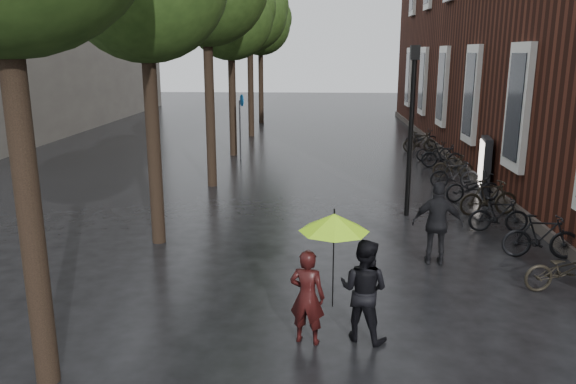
# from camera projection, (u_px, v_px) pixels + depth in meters

# --- Properties ---
(brick_building) EXTENTS (10.20, 33.20, 12.00)m
(brick_building) POSITION_uv_depth(u_px,v_px,m) (574.00, 16.00, 23.61)
(brick_building) COLOR #38160F
(brick_building) RESTS_ON ground
(street_trees) EXTENTS (4.33, 34.03, 8.91)m
(street_trees) POSITION_uv_depth(u_px,v_px,m) (219.00, 2.00, 20.85)
(street_trees) COLOR black
(street_trees) RESTS_ON ground
(person_burgundy) EXTENTS (0.64, 0.50, 1.56)m
(person_burgundy) POSITION_uv_depth(u_px,v_px,m) (307.00, 297.00, 8.82)
(person_burgundy) COLOR black
(person_burgundy) RESTS_ON ground
(person_black) EXTENTS (1.01, 0.93, 1.69)m
(person_black) POSITION_uv_depth(u_px,v_px,m) (364.00, 290.00, 8.92)
(person_black) COLOR black
(person_black) RESTS_ON ground
(lime_umbrella) EXTENTS (1.11, 1.11, 1.63)m
(lime_umbrella) POSITION_uv_depth(u_px,v_px,m) (334.00, 223.00, 8.66)
(lime_umbrella) COLOR black
(lime_umbrella) RESTS_ON ground
(pedestrian_walking) EXTENTS (1.12, 0.57, 1.84)m
(pedestrian_walking) POSITION_uv_depth(u_px,v_px,m) (438.00, 223.00, 12.14)
(pedestrian_walking) COLOR black
(pedestrian_walking) RESTS_ON ground
(parked_bicycles) EXTENTS (2.07, 17.90, 1.03)m
(parked_bicycles) POSITION_uv_depth(u_px,v_px,m) (461.00, 175.00, 18.99)
(parked_bicycles) COLOR black
(parked_bicycles) RESTS_ON ground
(ad_lightbox) EXTENTS (0.28, 1.20, 1.80)m
(ad_lightbox) POSITION_uv_depth(u_px,v_px,m) (485.00, 164.00, 18.61)
(ad_lightbox) COLOR black
(ad_lightbox) RESTS_ON ground
(lamp_post) EXTENTS (0.24, 0.24, 4.70)m
(lamp_post) POSITION_uv_depth(u_px,v_px,m) (412.00, 115.00, 15.31)
(lamp_post) COLOR black
(lamp_post) RESTS_ON ground
(cycle_sign) EXTENTS (0.15, 0.51, 2.79)m
(cycle_sign) POSITION_uv_depth(u_px,v_px,m) (241.00, 117.00, 24.00)
(cycle_sign) COLOR #262628
(cycle_sign) RESTS_ON ground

